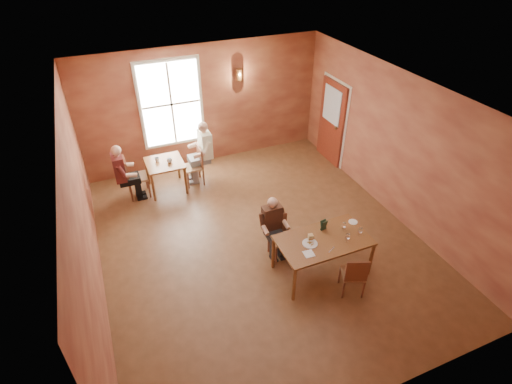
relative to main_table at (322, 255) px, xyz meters
name	(u,v)px	position (x,y,z in m)	size (l,w,h in m)	color
ground	(260,240)	(-0.69, 1.18, -0.38)	(6.00, 7.00, 0.01)	brown
wall_back	(204,106)	(-0.69, 4.68, 1.12)	(6.00, 0.04, 3.00)	brown
wall_front	(383,332)	(-0.69, -2.32, 1.12)	(6.00, 0.04, 3.00)	brown
wall_left	(83,218)	(-3.69, 1.18, 1.12)	(0.04, 7.00, 3.00)	brown
wall_right	(396,146)	(2.31, 1.18, 1.12)	(0.04, 7.00, 3.00)	brown
ceiling	(261,97)	(-0.69, 1.18, 2.62)	(6.00, 7.00, 0.04)	white
window	(171,104)	(-1.49, 4.63, 1.32)	(1.36, 0.10, 1.96)	white
door	(331,122)	(2.25, 3.48, 0.67)	(0.12, 1.04, 2.10)	maroon
wall_sconce	(239,74)	(0.21, 4.58, 1.82)	(0.16, 0.16, 0.28)	brown
main_table	(322,255)	(0.00, 0.00, 0.00)	(1.60, 0.90, 0.75)	brown
chair_diner_main	(281,238)	(-0.50, 0.65, 0.05)	(0.37, 0.37, 0.85)	#5B2613
diner_main	(282,232)	(-0.50, 0.62, 0.21)	(0.47, 0.47, 1.17)	#392318
chair_empty	(353,273)	(0.24, -0.61, 0.04)	(0.37, 0.37, 0.84)	#402211
plate_food	(310,243)	(-0.28, -0.01, 0.39)	(0.26, 0.26, 0.03)	white
sandwich	(310,238)	(-0.22, 0.09, 0.42)	(0.08, 0.08, 0.10)	tan
goblet_a	(344,226)	(0.45, 0.09, 0.46)	(0.07, 0.07, 0.17)	white
goblet_b	(360,231)	(0.63, -0.15, 0.47)	(0.07, 0.07, 0.18)	white
goblet_c	(347,238)	(0.34, -0.20, 0.46)	(0.07, 0.07, 0.17)	white
menu_stand	(324,225)	(0.13, 0.24, 0.48)	(0.12, 0.06, 0.20)	#1F3625
knife	(332,250)	(-0.01, -0.28, 0.38)	(0.18, 0.01, 0.00)	silver
napkin	(309,254)	(-0.41, -0.21, 0.38)	(0.17, 0.17, 0.01)	white
side_plate	(353,222)	(0.73, 0.20, 0.38)	(0.16, 0.16, 0.01)	white
second_table	(166,176)	(-1.98, 3.72, -0.01)	(0.82, 0.82, 0.73)	brown
chair_diner_white	(193,166)	(-1.33, 3.72, 0.09)	(0.41, 0.41, 0.93)	brown
diner_white	(193,157)	(-1.30, 3.72, 0.35)	(0.58, 0.58, 1.45)	white
chair_diner_maroon	(137,176)	(-2.63, 3.72, 0.12)	(0.44, 0.44, 1.00)	#522F10
diner_maroon	(134,170)	(-2.66, 3.72, 0.30)	(0.54, 0.54, 1.35)	#51151E
cup_a	(170,161)	(-1.87, 3.65, 0.40)	(0.12, 0.12, 0.10)	white
cup_b	(157,160)	(-2.13, 3.80, 0.40)	(0.10, 0.10, 0.10)	silver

